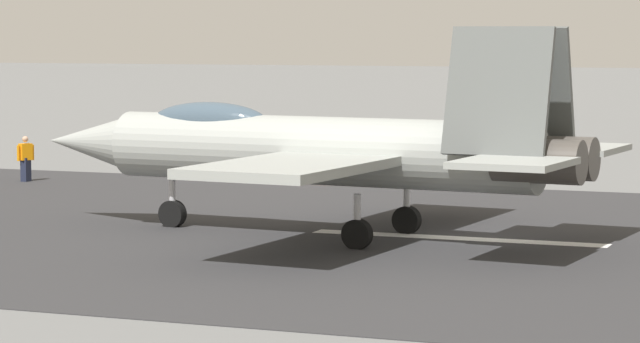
{
  "coord_description": "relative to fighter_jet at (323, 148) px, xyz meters",
  "views": [
    {
      "loc": [
        -10.28,
        37.68,
        5.4
      ],
      "look_at": [
        2.31,
        5.45,
        2.2
      ],
      "focal_mm": 83.89,
      "sensor_mm": 36.0,
      "label": 1
    }
  ],
  "objects": [
    {
      "name": "crew_person",
      "position": [
        15.52,
        -9.96,
        -1.55
      ],
      "size": [
        0.45,
        0.64,
        1.68
      ],
      "color": "#1E2338",
      "rests_on": "ground"
    },
    {
      "name": "ground_plane",
      "position": [
        -3.95,
        -1.0,
        -2.39
      ],
      "size": [
        400.0,
        400.0,
        0.0
      ],
      "primitive_type": "plane",
      "color": "slate"
    },
    {
      "name": "runway_strip",
      "position": [
        -3.97,
        -1.0,
        -2.38
      ],
      "size": [
        240.0,
        26.0,
        0.02
      ],
      "color": "#2E2E30",
      "rests_on": "ground"
    },
    {
      "name": "marker_cone_mid",
      "position": [
        5.02,
        -12.87,
        -2.11
      ],
      "size": [
        0.44,
        0.44,
        0.55
      ],
      "primitive_type": "cone",
      "color": "orange",
      "rests_on": "ground"
    },
    {
      "name": "fighter_jet",
      "position": [
        0.0,
        0.0,
        0.0
      ],
      "size": [
        16.47,
        13.28,
        5.58
      ],
      "color": "#9BA09C",
      "rests_on": "ground"
    }
  ]
}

